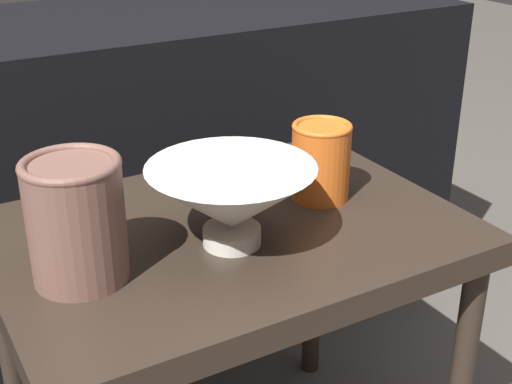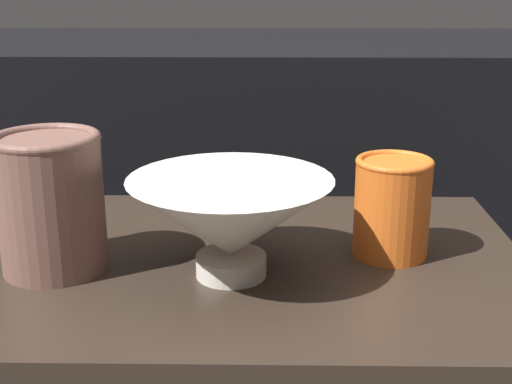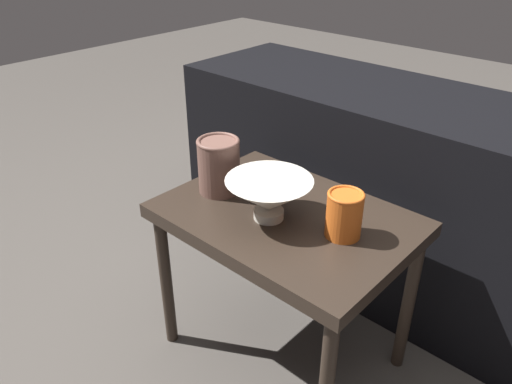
{
  "view_description": "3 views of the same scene",
  "coord_description": "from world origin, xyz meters",
  "views": [
    {
      "loc": [
        -0.42,
        -0.8,
        0.98
      ],
      "look_at": [
        0.01,
        -0.07,
        0.59
      ],
      "focal_mm": 50.0,
      "sensor_mm": 36.0,
      "label": 1
    },
    {
      "loc": [
        0.02,
        -0.78,
        0.85
      ],
      "look_at": [
        0.01,
        -0.02,
        0.6
      ],
      "focal_mm": 50.0,
      "sensor_mm": 36.0,
      "label": 2
    },
    {
      "loc": [
        0.7,
        -0.89,
        1.22
      ],
      "look_at": [
        -0.06,
        -0.06,
        0.58
      ],
      "focal_mm": 35.0,
      "sensor_mm": 36.0,
      "label": 3
    }
  ],
  "objects": [
    {
      "name": "vase_colorful_right",
      "position": [
        0.17,
        0.01,
        0.57
      ],
      "size": [
        0.09,
        0.09,
        0.12
      ],
      "color": "orange",
      "rests_on": "table"
    },
    {
      "name": "bowl",
      "position": [
        -0.02,
        -0.05,
        0.58
      ],
      "size": [
        0.23,
        0.23,
        0.11
      ],
      "color": "silver",
      "rests_on": "table"
    },
    {
      "name": "vase_textured_left",
      "position": [
        -0.22,
        -0.03,
        0.59
      ],
      "size": [
        0.12,
        0.12,
        0.16
      ],
      "color": "brown",
      "rests_on": "table"
    },
    {
      "name": "couch_backdrop",
      "position": [
        0.0,
        0.55,
        0.36
      ],
      "size": [
        1.52,
        0.5,
        0.71
      ],
      "color": "black",
      "rests_on": "ground_plane"
    },
    {
      "name": "table",
      "position": [
        0.0,
        0.0,
        0.45
      ],
      "size": [
        0.66,
        0.47,
        0.51
      ],
      "color": "#2D231C",
      "rests_on": "ground_plane"
    }
  ]
}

